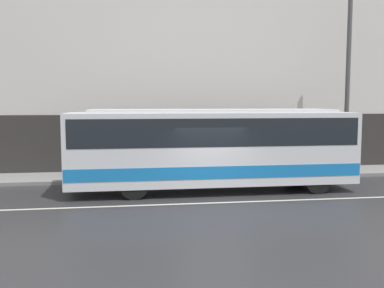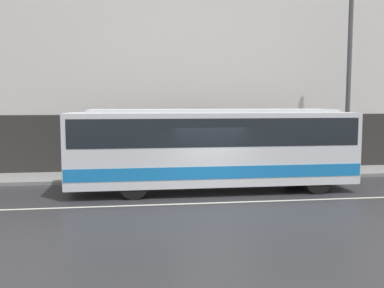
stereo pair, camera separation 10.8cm
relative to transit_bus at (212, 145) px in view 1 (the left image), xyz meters
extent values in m
plane|color=#2D2D30|center=(-0.30, -2.06, -1.76)|extent=(60.00, 60.00, 0.00)
cube|color=gray|center=(-0.30, 3.19, -1.69)|extent=(60.00, 2.50, 0.15)
cube|color=silver|center=(-0.30, 4.59, 4.30)|extent=(60.00, 0.30, 12.12)
cube|color=#2D2B28|center=(-0.30, 4.43, -0.36)|extent=(60.00, 0.06, 2.80)
cube|color=beige|center=(-0.30, -2.06, -1.76)|extent=(54.00, 0.14, 0.01)
cube|color=silver|center=(-0.01, 0.00, -0.08)|extent=(10.77, 2.56, 2.65)
cube|color=#1972BF|center=(-0.01, 0.00, -0.86)|extent=(10.72, 2.59, 0.45)
cube|color=black|center=(-0.01, 0.00, 0.56)|extent=(10.45, 2.58, 1.01)
cube|color=orange|center=(5.33, 0.00, 1.05)|extent=(0.12, 1.92, 0.28)
cube|color=silver|center=(-0.01, 0.00, 1.30)|extent=(9.16, 2.18, 0.12)
cylinder|color=black|center=(3.78, -1.12, -1.25)|extent=(1.01, 0.28, 1.01)
cylinder|color=black|center=(3.78, 1.12, -1.25)|extent=(1.01, 0.28, 1.01)
cylinder|color=black|center=(-2.99, -1.12, -1.25)|extent=(1.01, 0.28, 1.01)
cylinder|color=black|center=(-2.99, 1.12, -1.25)|extent=(1.01, 0.28, 1.01)
cylinder|color=#4C4C4F|center=(6.88, 2.69, 2.47)|extent=(0.21, 0.21, 8.16)
camera|label=1|loc=(-3.11, -15.96, 1.63)|focal=40.00mm
camera|label=2|loc=(-3.00, -15.97, 1.63)|focal=40.00mm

